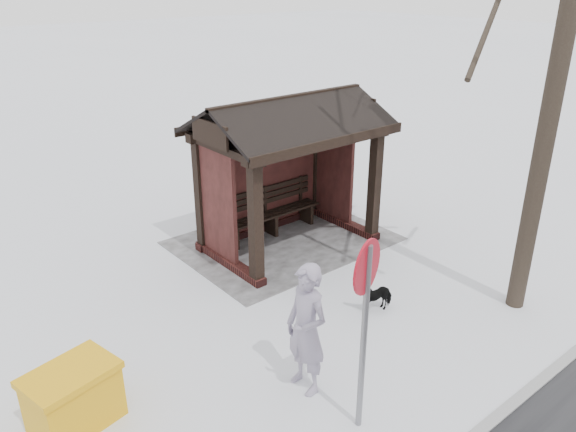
# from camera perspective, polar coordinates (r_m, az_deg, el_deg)

# --- Properties ---
(ground) EXTENTS (120.00, 120.00, 0.00)m
(ground) POSITION_cam_1_polar(r_m,az_deg,el_deg) (11.66, 0.15, -2.88)
(ground) COLOR silver
(ground) RESTS_ON ground
(kerb) EXTENTS (120.00, 0.15, 0.06)m
(kerb) POSITION_cam_1_polar(r_m,az_deg,el_deg) (8.80, 24.45, -14.90)
(kerb) COLOR gray
(kerb) RESTS_ON ground
(trampled_patch) EXTENTS (4.20, 3.20, 0.02)m
(trampled_patch) POSITION_cam_1_polar(r_m,az_deg,el_deg) (11.80, -0.47, -2.51)
(trampled_patch) COLOR gray
(trampled_patch) RESTS_ON ground
(bus_shelter) EXTENTS (3.60, 2.40, 3.09)m
(bus_shelter) POSITION_cam_1_polar(r_m,az_deg,el_deg) (11.00, -0.36, 7.58)
(bus_shelter) COLOR #331312
(bus_shelter) RESTS_ON ground
(pedestrian) EXTENTS (0.44, 0.67, 1.85)m
(pedestrian) POSITION_cam_1_polar(r_m,az_deg,el_deg) (7.42, 1.89, -11.45)
(pedestrian) COLOR gray
(pedestrian) RESTS_ON ground
(dog) EXTENTS (0.68, 0.41, 0.54)m
(dog) POSITION_cam_1_polar(r_m,az_deg,el_deg) (9.50, 8.70, -7.91)
(dog) COLOR black
(dog) RESTS_ON ground
(grit_bin) EXTENTS (1.19, 0.93, 0.81)m
(grit_bin) POSITION_cam_1_polar(r_m,az_deg,el_deg) (7.65, -20.94, -16.86)
(grit_bin) COLOR orange
(grit_bin) RESTS_ON ground
(road_sign) EXTENTS (0.62, 0.24, 2.54)m
(road_sign) POSITION_cam_1_polar(r_m,az_deg,el_deg) (6.42, 7.85, -8.33)
(road_sign) COLOR slate
(road_sign) RESTS_ON ground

